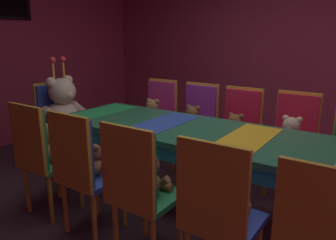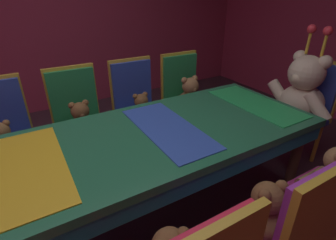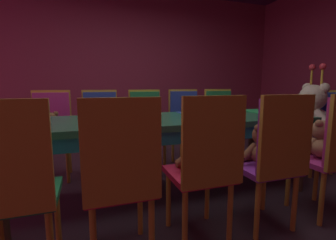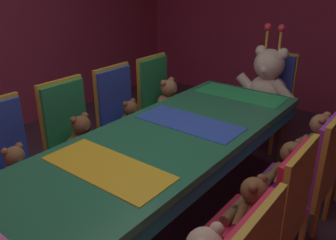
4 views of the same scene
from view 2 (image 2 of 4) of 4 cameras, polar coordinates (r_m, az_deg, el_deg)
ground_plane at (r=2.00m, az=-10.88°, el=-23.73°), size 7.90×7.90×0.00m
wall_left at (r=3.86m, az=-27.79°, el=22.09°), size 0.12×6.40×2.80m
banquet_table at (r=1.56m, az=-12.96°, el=-8.11°), size 0.90×2.81×0.75m
chair_left_1 at (r=2.30m, az=-33.00°, el=-1.85°), size 0.42×0.41×0.98m
teddy_left_1 at (r=2.18m, az=-32.80°, el=-4.01°), size 0.21×0.28×0.26m
chair_left_2 at (r=2.33m, az=-19.52°, el=1.51°), size 0.42×0.41×0.98m
teddy_left_2 at (r=2.20m, az=-18.63°, el=-0.17°), size 0.24×0.31×0.29m
chair_left_3 at (r=2.46m, az=-7.31°, el=4.25°), size 0.42×0.41×0.98m
teddy_left_3 at (r=2.35m, az=-5.86°, el=2.51°), size 0.21×0.27×0.26m
chair_left_4 at (r=2.68m, az=3.19°, el=6.37°), size 0.42×0.41×0.98m
teddy_left_4 at (r=2.57m, az=5.01°, el=5.45°), size 0.27×0.35×0.33m
chair_right_3 at (r=1.32m, az=25.71°, el=-21.71°), size 0.42×0.41×0.98m
teddy_right_3 at (r=1.37m, az=20.58°, el=-18.58°), size 0.25×0.32×0.31m
teddy_right_4 at (r=1.77m, az=32.96°, el=-10.05°), size 0.26×0.33×0.32m
throne_chair at (r=2.77m, az=28.88°, el=3.62°), size 0.41×0.42×0.98m
king_teddy_bear at (r=2.59m, az=27.52°, el=5.52°), size 0.64×0.50×0.83m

